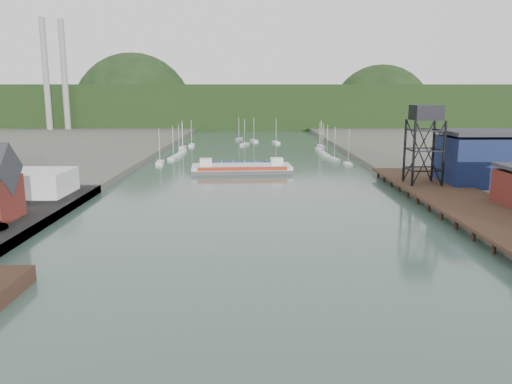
{
  "coord_description": "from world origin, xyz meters",
  "views": [
    {
      "loc": [
        -0.18,
        -43.38,
        20.12
      ],
      "look_at": [
        0.5,
        39.36,
        4.0
      ],
      "focal_mm": 35.0,
      "sensor_mm": 36.0,
      "label": 1
    }
  ],
  "objects": [
    {
      "name": "ground",
      "position": [
        0.0,
        0.0,
        0.0
      ],
      "size": [
        600.0,
        600.0,
        0.0
      ],
      "primitive_type": "plane",
      "color": "#2F4A40",
      "rests_on": "ground"
    },
    {
      "name": "chain_ferry",
      "position": [
        -2.93,
        87.48,
        1.08
      ],
      "size": [
        26.74,
        12.32,
        3.75
      ],
      "rotation": [
        0.0,
        0.0,
        0.07
      ],
      "color": "#4F4F52",
      "rests_on": "ground"
    },
    {
      "name": "white_shed",
      "position": [
        -44.0,
        50.0,
        3.85
      ],
      "size": [
        18.0,
        12.0,
        4.5
      ],
      "primitive_type": "cube",
      "color": "silver",
      "rests_on": "west_quay"
    },
    {
      "name": "lift_tower",
      "position": [
        35.0,
        58.0,
        15.65
      ],
      "size": [
        6.5,
        6.5,
        16.0
      ],
      "color": "black",
      "rests_on": "east_pier"
    },
    {
      "name": "smokestacks",
      "position": [
        -106.0,
        232.5,
        30.0
      ],
      "size": [
        11.2,
        8.2,
        60.0
      ],
      "color": "gray",
      "rests_on": "ground"
    },
    {
      "name": "distant_hills",
      "position": [
        -3.98,
        301.35,
        10.38
      ],
      "size": [
        500.0,
        120.0,
        80.0
      ],
      "color": "black",
      "rests_on": "ground"
    },
    {
      "name": "blue_shed",
      "position": [
        50.0,
        60.0,
        7.06
      ],
      "size": [
        20.5,
        14.5,
        11.3
      ],
      "color": "black",
      "rests_on": "east_land"
    },
    {
      "name": "east_pier",
      "position": [
        37.0,
        45.0,
        1.9
      ],
      "size": [
        14.0,
        70.0,
        2.45
      ],
      "color": "black",
      "rests_on": "ground"
    },
    {
      "name": "marina_sailboats",
      "position": [
        0.08,
        138.46,
        0.35
      ],
      "size": [
        57.71,
        92.65,
        0.9
      ],
      "color": "silver",
      "rests_on": "ground"
    }
  ]
}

